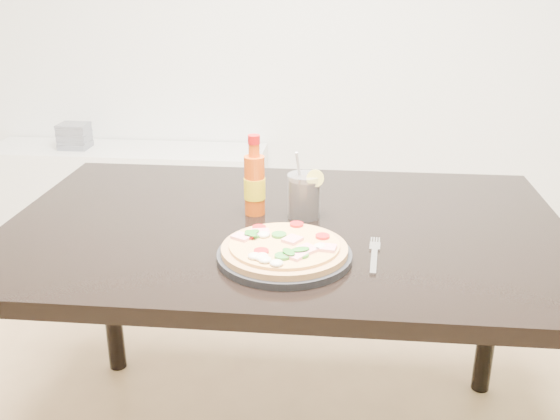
# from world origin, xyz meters

# --- Properties ---
(dining_table) EXTENTS (1.40, 0.90, 0.75)m
(dining_table) POSITION_xyz_m (0.14, 0.57, 0.67)
(dining_table) COLOR black
(dining_table) RESTS_ON ground
(plate) EXTENTS (0.30, 0.30, 0.02)m
(plate) POSITION_xyz_m (0.16, 0.36, 0.76)
(plate) COLOR black
(plate) RESTS_ON dining_table
(pizza) EXTENTS (0.28, 0.28, 0.03)m
(pizza) POSITION_xyz_m (0.16, 0.36, 0.78)
(pizza) COLOR tan
(pizza) RESTS_ON plate
(hot_sauce_bottle) EXTENTS (0.07, 0.07, 0.21)m
(hot_sauce_bottle) POSITION_xyz_m (0.06, 0.62, 0.83)
(hot_sauce_bottle) COLOR #D34A0C
(hot_sauce_bottle) RESTS_ON dining_table
(cola_cup) EXTENTS (0.09, 0.09, 0.18)m
(cola_cup) POSITION_xyz_m (0.19, 0.62, 0.80)
(cola_cup) COLOR black
(cola_cup) RESTS_ON dining_table
(fork) EXTENTS (0.03, 0.19, 0.00)m
(fork) POSITION_xyz_m (0.36, 0.40, 0.75)
(fork) COLOR silver
(fork) RESTS_ON dining_table
(media_console) EXTENTS (1.40, 0.34, 0.50)m
(media_console) POSITION_xyz_m (-0.80, 2.07, 0.25)
(media_console) COLOR white
(media_console) RESTS_ON ground
(cd_stack) EXTENTS (0.14, 0.12, 0.13)m
(cd_stack) POSITION_xyz_m (-1.05, 2.05, 0.56)
(cd_stack) COLOR slate
(cd_stack) RESTS_ON media_console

